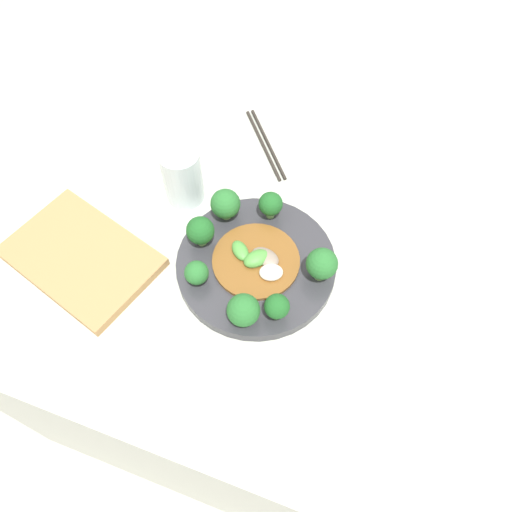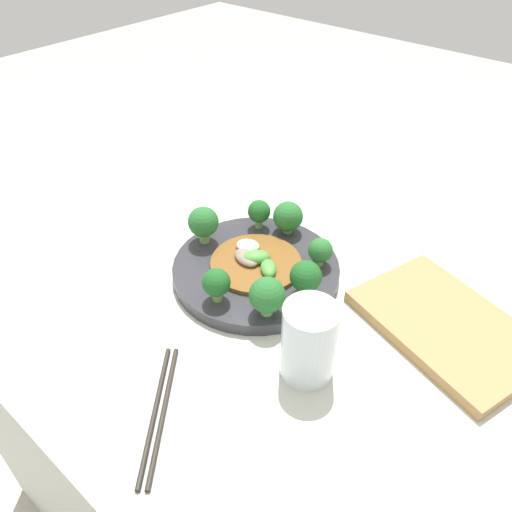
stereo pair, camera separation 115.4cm
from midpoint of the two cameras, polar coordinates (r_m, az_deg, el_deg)
name	(u,v)px [view 2 (the right image)]	position (r m, az deg, el deg)	size (l,w,h in m)	color
ground_plane	(257,495)	(1.45, -4.86, -48.03)	(8.00, 8.00, 0.00)	#B7B2A8
table	(257,416)	(1.08, -6.40, -47.00)	(0.98, 0.80, 0.74)	#B7BCAD
plate	(256,270)	(0.71, -9.00, -40.86)	(0.30, 0.30, 0.02)	#333338
broccoli_north	(288,217)	(0.68, -2.30, -32.22)	(0.06, 0.06, 0.06)	#7AAD5B
broccoli_southeast	(267,295)	(0.65, -9.33, -50.55)	(0.06, 0.06, 0.07)	#89B76B
broccoli_northeast	(320,251)	(0.66, 3.24, -40.42)	(0.04, 0.04, 0.05)	#70A356
broccoli_east	(306,277)	(0.64, -0.47, -47.15)	(0.05, 0.05, 0.07)	#70A356
broccoli_northwest	(259,212)	(0.69, -7.54, -30.85)	(0.04, 0.04, 0.06)	#7AAD5B
broccoli_south	(216,283)	(0.66, -18.89, -46.68)	(0.05, 0.05, 0.06)	#7AAD5B
broccoli_west	(203,223)	(0.69, -18.21, -33.17)	(0.06, 0.06, 0.07)	#7AAD5B
stirfry_center	(255,261)	(0.69, -9.32, -40.41)	(0.16, 0.16, 0.03)	brown
drinking_glass	(309,342)	(0.65, -1.74, -59.30)	(0.08, 0.08, 0.12)	silver
chopsticks	(159,412)	(0.75, -34.67, -59.81)	(0.15, 0.18, 0.01)	#2D2823
cutting_board	(446,325)	(0.73, 27.18, -48.90)	(0.32, 0.26, 0.02)	#AD7F4C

